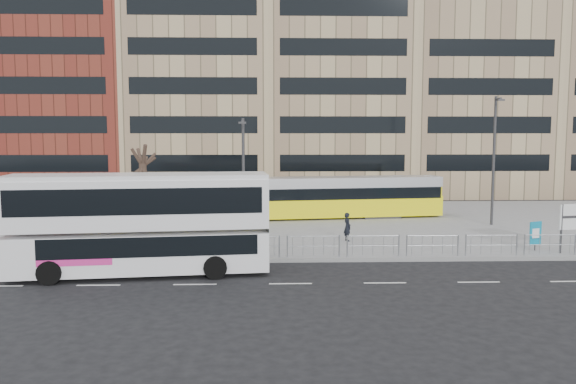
{
  "coord_description": "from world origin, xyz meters",
  "views": [
    {
      "loc": [
        -2.81,
        -27.04,
        6.21
      ],
      "look_at": [
        -1.8,
        6.0,
        2.87
      ],
      "focal_mm": 35.0,
      "sensor_mm": 36.0,
      "label": 1
    }
  ],
  "objects_px": {
    "double_decker_bus": "(140,221)",
    "pedestrian": "(347,227)",
    "lamp_post_east": "(494,156)",
    "tram": "(270,198)",
    "bare_tree": "(142,143)",
    "ad_panel": "(535,234)",
    "traffic_light_west": "(197,218)",
    "lamp_post_west": "(243,170)"
  },
  "relations": [
    {
      "from": "lamp_post_east",
      "to": "tram",
      "type": "bearing_deg",
      "value": 168.53
    },
    {
      "from": "double_decker_bus",
      "to": "pedestrian",
      "type": "bearing_deg",
      "value": 27.78
    },
    {
      "from": "double_decker_bus",
      "to": "traffic_light_west",
      "type": "xyz_separation_m",
      "value": [
        2.15,
        2.84,
        -0.31
      ]
    },
    {
      "from": "ad_panel",
      "to": "pedestrian",
      "type": "distance_m",
      "value": 10.01
    },
    {
      "from": "tram",
      "to": "double_decker_bus",
      "type": "bearing_deg",
      "value": -117.64
    },
    {
      "from": "pedestrian",
      "to": "lamp_post_east",
      "type": "distance_m",
      "value": 12.6
    },
    {
      "from": "ad_panel",
      "to": "tram",
      "type": "bearing_deg",
      "value": 116.08
    },
    {
      "from": "double_decker_bus",
      "to": "pedestrian",
      "type": "relative_size",
      "value": 7.01
    },
    {
      "from": "double_decker_bus",
      "to": "tram",
      "type": "height_order",
      "value": "double_decker_bus"
    },
    {
      "from": "lamp_post_west",
      "to": "lamp_post_east",
      "type": "bearing_deg",
      "value": 9.55
    },
    {
      "from": "pedestrian",
      "to": "lamp_post_east",
      "type": "bearing_deg",
      "value": -78.96
    },
    {
      "from": "pedestrian",
      "to": "bare_tree",
      "type": "distance_m",
      "value": 12.87
    },
    {
      "from": "traffic_light_west",
      "to": "bare_tree",
      "type": "distance_m",
      "value": 7.47
    },
    {
      "from": "pedestrian",
      "to": "traffic_light_west",
      "type": "relative_size",
      "value": 0.53
    },
    {
      "from": "lamp_post_west",
      "to": "lamp_post_east",
      "type": "relative_size",
      "value": 0.82
    },
    {
      "from": "pedestrian",
      "to": "lamp_post_east",
      "type": "xyz_separation_m",
      "value": [
        10.63,
        5.53,
        3.89
      ]
    },
    {
      "from": "bare_tree",
      "to": "tram",
      "type": "bearing_deg",
      "value": 45.06
    },
    {
      "from": "lamp_post_west",
      "to": "ad_panel",
      "type": "bearing_deg",
      "value": -20.11
    },
    {
      "from": "double_decker_bus",
      "to": "lamp_post_west",
      "type": "distance_m",
      "value": 10.62
    },
    {
      "from": "double_decker_bus",
      "to": "lamp_post_west",
      "type": "relative_size",
      "value": 1.61
    },
    {
      "from": "double_decker_bus",
      "to": "lamp_post_east",
      "type": "relative_size",
      "value": 1.33
    },
    {
      "from": "lamp_post_east",
      "to": "bare_tree",
      "type": "bearing_deg",
      "value": -169.1
    },
    {
      "from": "traffic_light_west",
      "to": "bare_tree",
      "type": "height_order",
      "value": "bare_tree"
    },
    {
      "from": "ad_panel",
      "to": "lamp_post_east",
      "type": "relative_size",
      "value": 0.18
    },
    {
      "from": "traffic_light_west",
      "to": "lamp_post_west",
      "type": "distance_m",
      "value": 7.35
    },
    {
      "from": "double_decker_bus",
      "to": "pedestrian",
      "type": "height_order",
      "value": "double_decker_bus"
    },
    {
      "from": "pedestrian",
      "to": "tram",
      "type": "bearing_deg",
      "value": 11.12
    },
    {
      "from": "tram",
      "to": "traffic_light_west",
      "type": "relative_size",
      "value": 8.28
    },
    {
      "from": "tram",
      "to": "lamp_post_west",
      "type": "relative_size",
      "value": 3.61
    },
    {
      "from": "ad_panel",
      "to": "bare_tree",
      "type": "relative_size",
      "value": 0.2
    },
    {
      "from": "traffic_light_west",
      "to": "bare_tree",
      "type": "xyz_separation_m",
      "value": [
        -3.81,
        5.28,
        3.66
      ]
    },
    {
      "from": "double_decker_bus",
      "to": "bare_tree",
      "type": "height_order",
      "value": "bare_tree"
    },
    {
      "from": "tram",
      "to": "lamp_post_west",
      "type": "bearing_deg",
      "value": -112.54
    },
    {
      "from": "pedestrian",
      "to": "lamp_post_east",
      "type": "height_order",
      "value": "lamp_post_east"
    },
    {
      "from": "traffic_light_west",
      "to": "lamp_post_west",
      "type": "height_order",
      "value": "lamp_post_west"
    },
    {
      "from": "tram",
      "to": "bare_tree",
      "type": "distance_m",
      "value": 11.24
    },
    {
      "from": "lamp_post_east",
      "to": "pedestrian",
      "type": "bearing_deg",
      "value": -152.51
    },
    {
      "from": "traffic_light_west",
      "to": "bare_tree",
      "type": "relative_size",
      "value": 0.41
    },
    {
      "from": "lamp_post_west",
      "to": "lamp_post_east",
      "type": "xyz_separation_m",
      "value": [
        16.71,
        2.81,
        0.79
      ]
    },
    {
      "from": "tram",
      "to": "ad_panel",
      "type": "bearing_deg",
      "value": -46.95
    },
    {
      "from": "double_decker_bus",
      "to": "bare_tree",
      "type": "bearing_deg",
      "value": 95.22
    },
    {
      "from": "traffic_light_west",
      "to": "lamp_post_east",
      "type": "distance_m",
      "value": 21.2
    }
  ]
}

